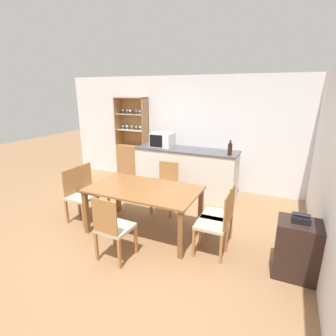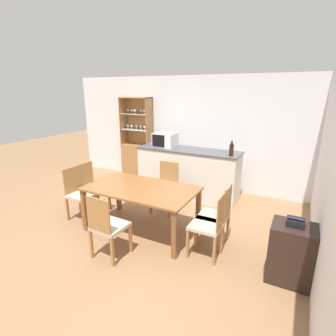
% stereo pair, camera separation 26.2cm
% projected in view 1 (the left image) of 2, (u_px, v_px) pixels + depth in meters
% --- Properties ---
extents(ground_plane, '(18.00, 18.00, 0.00)m').
position_uv_depth(ground_plane, '(136.00, 234.00, 4.23)').
color(ground_plane, '#936B47').
extents(wall_back, '(6.80, 0.06, 2.55)m').
position_uv_depth(wall_back, '(192.00, 132.00, 6.15)').
color(wall_back, silver).
rests_on(wall_back, ground_plane).
extents(wall_right, '(0.06, 4.60, 2.55)m').
position_uv_depth(wall_right, '(333.00, 174.00, 3.10)').
color(wall_right, silver).
rests_on(wall_right, ground_plane).
extents(kitchen_counter, '(2.19, 0.65, 1.03)m').
position_uv_depth(kitchen_counter, '(186.00, 172.00, 5.68)').
color(kitchen_counter, silver).
rests_on(kitchen_counter, ground_plane).
extents(display_cabinet, '(0.80, 0.34, 2.06)m').
position_uv_depth(display_cabinet, '(133.00, 155.00, 6.79)').
color(display_cabinet, '#A37042').
rests_on(display_cabinet, ground_plane).
extents(dining_table, '(1.75, 1.00, 0.75)m').
position_uv_depth(dining_table, '(144.00, 194.00, 4.15)').
color(dining_table, brown).
rests_on(dining_table, ground_plane).
extents(dining_chair_side_right_near, '(0.42, 0.42, 0.93)m').
position_uv_depth(dining_chair_side_right_near, '(215.00, 224.00, 3.60)').
color(dining_chair_side_right_near, '#C1B299').
rests_on(dining_chair_side_right_near, ground_plane).
extents(dining_chair_side_right_far, '(0.43, 0.43, 0.93)m').
position_uv_depth(dining_chair_side_right_far, '(220.00, 214.00, 3.86)').
color(dining_chair_side_right_far, '#C1B299').
rests_on(dining_chair_side_right_far, ground_plane).
extents(dining_chair_head_far, '(0.43, 0.43, 0.93)m').
position_uv_depth(dining_chair_head_far, '(166.00, 187.00, 4.93)').
color(dining_chair_head_far, '#C1B299').
rests_on(dining_chair_head_far, ground_plane).
extents(dining_chair_side_left_far, '(0.43, 0.43, 0.93)m').
position_uv_depth(dining_chair_side_left_far, '(91.00, 190.00, 4.81)').
color(dining_chair_side_left_far, '#C1B299').
rests_on(dining_chair_side_left_far, ground_plane).
extents(dining_chair_side_left_near, '(0.43, 0.43, 0.93)m').
position_uv_depth(dining_chair_side_left_near, '(80.00, 195.00, 4.55)').
color(dining_chair_side_left_near, '#C1B299').
rests_on(dining_chair_side_left_near, ground_plane).
extents(dining_chair_head_near, '(0.44, 0.44, 0.93)m').
position_uv_depth(dining_chair_head_near, '(113.00, 228.00, 3.49)').
color(dining_chair_head_near, '#C1B299').
rests_on(dining_chair_head_near, ground_plane).
extents(microwave, '(0.47, 0.40, 0.30)m').
position_uv_depth(microwave, '(163.00, 140.00, 5.74)').
color(microwave, silver).
rests_on(microwave, kitchen_counter).
extents(wine_bottle, '(0.08, 0.08, 0.29)m').
position_uv_depth(wine_bottle, '(230.00, 149.00, 4.99)').
color(wine_bottle, black).
rests_on(wine_bottle, kitchen_counter).
extents(side_cabinet, '(0.50, 0.42, 0.73)m').
position_uv_depth(side_cabinet, '(297.00, 249.00, 3.21)').
color(side_cabinet, black).
rests_on(side_cabinet, ground_plane).
extents(telephone, '(0.20, 0.18, 0.11)m').
position_uv_depth(telephone, '(301.00, 219.00, 3.11)').
color(telephone, black).
rests_on(telephone, side_cabinet).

